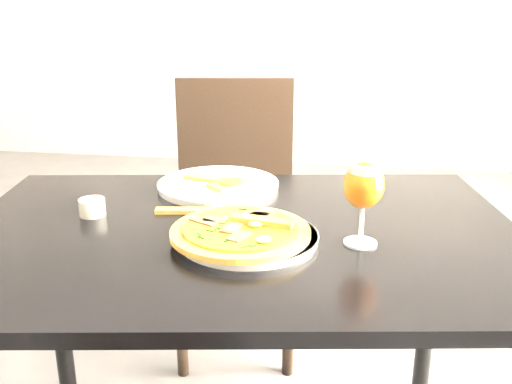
% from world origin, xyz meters
% --- Properties ---
extents(dining_table, '(1.31, 0.98, 0.75)m').
position_xyz_m(dining_table, '(0.22, -0.22, 0.66)').
color(dining_table, black).
rests_on(dining_table, ground).
extents(chair_far, '(0.51, 0.51, 0.95)m').
position_xyz_m(chair_far, '(0.06, 0.54, 0.53)').
color(chair_far, black).
rests_on(chair_far, ground).
extents(plate_main, '(0.31, 0.31, 0.02)m').
position_xyz_m(plate_main, '(0.24, -0.28, 0.76)').
color(plate_main, white).
rests_on(plate_main, dining_table).
extents(pizza, '(0.28, 0.28, 0.03)m').
position_xyz_m(pizza, '(0.23, -0.29, 0.77)').
color(pizza, olive).
rests_on(pizza, plate_main).
extents(plate_second, '(0.42, 0.42, 0.02)m').
position_xyz_m(plate_second, '(0.11, 0.05, 0.76)').
color(plate_second, white).
rests_on(plate_second, dining_table).
extents(crust_scraps, '(0.19, 0.13, 0.01)m').
position_xyz_m(crust_scraps, '(0.12, 0.03, 0.77)').
color(crust_scraps, olive).
rests_on(crust_scraps, plate_second).
extents(loose_crust, '(0.12, 0.04, 0.01)m').
position_xyz_m(loose_crust, '(0.06, -0.14, 0.75)').
color(loose_crust, olive).
rests_on(loose_crust, dining_table).
extents(sauce_cup, '(0.06, 0.06, 0.04)m').
position_xyz_m(sauce_cup, '(-0.13, -0.19, 0.77)').
color(sauce_cup, silver).
rests_on(sauce_cup, dining_table).
extents(beer_glass, '(0.08, 0.08, 0.17)m').
position_xyz_m(beer_glass, '(0.47, -0.26, 0.87)').
color(beer_glass, silver).
rests_on(beer_glass, dining_table).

